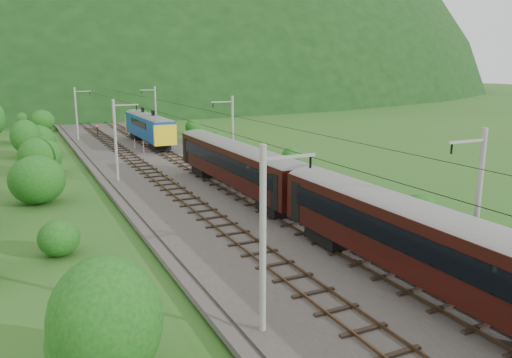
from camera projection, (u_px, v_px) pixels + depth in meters
name	position (u px, v px, depth m)	size (l,w,h in m)	color
ground	(378.00, 306.00, 23.98)	(600.00, 600.00, 0.00)	#26551A
railbed	(279.00, 240.00, 32.73)	(14.00, 220.00, 0.30)	#38332D
track_left	(246.00, 243.00, 31.66)	(2.40, 220.00, 0.27)	brown
track_right	(310.00, 232.00, 33.70)	(2.40, 220.00, 0.27)	brown
catenary_left	(116.00, 138.00, 48.49)	(2.54, 192.28, 8.00)	gray
catenary_right	(232.00, 132.00, 53.70)	(2.54, 192.28, 8.00)	gray
overhead_wires	(280.00, 135.00, 31.21)	(4.83, 198.00, 0.03)	black
mountain_main	(44.00, 90.00, 252.27)	(504.00, 360.00, 244.00)	black
hazard_post_near	(135.00, 144.00, 68.45)	(0.15, 0.15, 1.38)	red
hazard_post_far	(144.00, 147.00, 65.03)	(0.16, 0.16, 1.51)	red
signal	(97.00, 130.00, 80.02)	(0.21, 0.21, 1.92)	black
vegetation_left	(15.00, 181.00, 37.35)	(13.28, 143.05, 7.05)	#144713
vegetation_right	(510.00, 234.00, 30.72)	(7.12, 105.62, 2.87)	#144713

